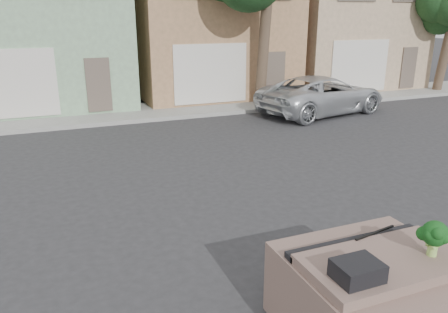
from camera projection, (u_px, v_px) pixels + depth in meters
ground_plane at (260, 228)px, 8.06m from camera, size 120.00×120.00×0.00m
sidewalk at (141, 112)px, 17.29m from camera, size 40.00×3.00×0.15m
townhouse_mint at (34, 14)px, 18.42m from camera, size 7.20×8.20×7.55m
townhouse_tan at (201, 14)px, 21.10m from camera, size 7.20×8.20×7.55m
townhouse_beige at (331, 15)px, 23.79m from camera, size 7.20×8.20×7.55m
silver_pickup at (321, 113)px, 17.43m from camera, size 5.79×3.53×1.50m
tree_near at (265, 2)px, 17.17m from camera, size 4.40×4.00×8.50m
tree_far at (448, 31)px, 21.14m from camera, size 3.20×3.00×6.00m
car_dashboard at (373, 293)px, 5.24m from camera, size 2.00×1.80×1.12m
instrument_hump at (357, 271)px, 4.52m from camera, size 0.48×0.38×0.20m
wiper_arm at (375, 233)px, 5.50m from camera, size 0.69×0.15×0.02m
broccoli at (434, 238)px, 4.94m from camera, size 0.46×0.46×0.44m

